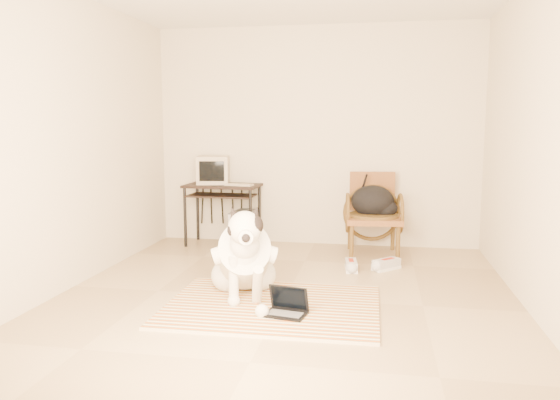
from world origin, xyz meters
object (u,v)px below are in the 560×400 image
(pc_tower, at_px, (242,228))
(laptop, at_px, (287,307))
(crt_monitor, at_px, (213,170))
(backpack, at_px, (375,202))
(computer_desk, at_px, (222,193))
(rattan_chair, at_px, (373,213))
(dog, at_px, (244,258))

(pc_tower, bearing_deg, laptop, -67.94)
(crt_monitor, distance_m, backpack, 2.04)
(computer_desk, distance_m, rattan_chair, 1.87)
(computer_desk, bearing_deg, laptop, -63.09)
(computer_desk, distance_m, pc_tower, 0.50)
(rattan_chair, xyz_separation_m, backpack, (0.01, -0.00, 0.13))
(pc_tower, bearing_deg, rattan_chair, -4.24)
(laptop, xyz_separation_m, backpack, (0.65, 2.27, 0.53))
(computer_desk, height_order, rattan_chair, rattan_chair)
(dog, height_order, computer_desk, dog)
(rattan_chair, distance_m, backpack, 0.13)
(dog, height_order, pc_tower, dog)
(pc_tower, distance_m, rattan_chair, 1.63)
(dog, xyz_separation_m, laptop, (0.44, -0.40, -0.28))
(pc_tower, bearing_deg, backpack, -4.26)
(dog, xyz_separation_m, rattan_chair, (1.08, 1.87, 0.12))
(dog, height_order, laptop, dog)
(backpack, bearing_deg, crt_monitor, 174.05)
(crt_monitor, height_order, pc_tower, crt_monitor)
(laptop, xyz_separation_m, crt_monitor, (-1.36, 2.48, 0.86))
(crt_monitor, relative_size, backpack, 0.84)
(dog, relative_size, rattan_chair, 1.20)
(laptop, bearing_deg, dog, 137.90)
(dog, xyz_separation_m, computer_desk, (-0.78, 2.00, 0.30))
(laptop, height_order, rattan_chair, rattan_chair)
(laptop, height_order, pc_tower, pc_tower)
(rattan_chair, bearing_deg, computer_desk, 176.11)
(dog, relative_size, laptop, 3.21)
(dog, xyz_separation_m, crt_monitor, (-0.91, 2.08, 0.58))
(dog, bearing_deg, laptop, -42.10)
(dog, distance_m, computer_desk, 2.17)
(pc_tower, xyz_separation_m, backpack, (1.62, -0.12, 0.39))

